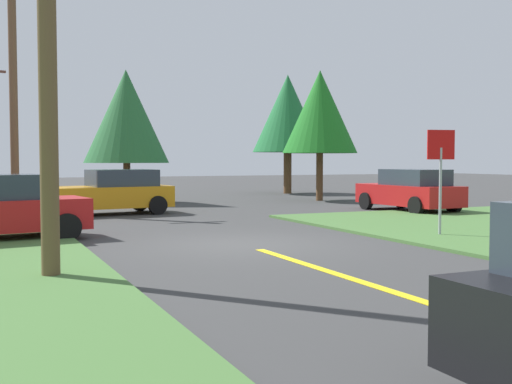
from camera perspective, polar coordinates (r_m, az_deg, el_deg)
The scene contains 9 objects.
ground_plane at distance 14.69m, azimuth -1.26°, elevation -4.78°, with size 120.00×120.00×0.00m, color #393939.
lane_stripe_center at distance 8.06m, azimuth 21.76°, elevation -11.38°, with size 0.20×14.00×0.01m, color yellow.
stop_sign at distance 16.55m, azimuth 16.46°, elevation 2.65°, with size 0.74×0.18×2.73m.
car_on_crossroad at distance 24.61m, azimuth 13.83°, elevation 0.13°, with size 2.15×4.43×1.62m.
car_approaching_junction at distance 23.34m, azimuth -12.81°, elevation -0.01°, with size 4.37×2.50×1.62m.
utility_pole_mid at distance 25.00m, azimuth -21.21°, elevation 8.89°, with size 1.80×0.30×9.07m.
oak_tree_left at distance 30.62m, azimuth 5.83°, elevation 7.25°, with size 3.62×3.62×6.30m.
pine_tree_center at distance 37.05m, azimuth 2.90°, elevation 7.12°, with size 4.12×4.12×6.97m.
oak_tree_right at distance 29.23m, azimuth -11.73°, elevation 6.74°, with size 3.84×3.84×6.07m.
Camera 1 is at (-5.62, -13.43, 1.97)m, focal length 43.96 mm.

